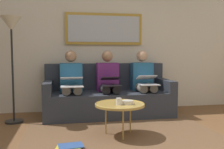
{
  "coord_description": "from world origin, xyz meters",
  "views": [
    {
      "loc": [
        0.78,
        2.42,
        1.1
      ],
      "look_at": [
        0.0,
        -1.7,
        0.75
      ],
      "focal_mm": 41.82,
      "sensor_mm": 36.0,
      "label": 1
    }
  ],
  "objects": [
    {
      "name": "wall_rear",
      "position": [
        0.0,
        -2.6,
        1.3
      ],
      "size": [
        6.0,
        0.12,
        2.6
      ],
      "primitive_type": "cube",
      "color": "beige",
      "rests_on": "ground_plane"
    },
    {
      "name": "area_rug",
      "position": [
        0.0,
        -0.85,
        0.0
      ],
      "size": [
        2.6,
        1.8,
        0.01
      ],
      "primitive_type": "cube",
      "color": "brown",
      "rests_on": "ground_plane"
    },
    {
      "name": "couch",
      "position": [
        0.0,
        -2.12,
        0.31
      ],
      "size": [
        2.2,
        0.9,
        0.9
      ],
      "color": "#2D333D",
      "rests_on": "ground_plane"
    },
    {
      "name": "framed_mirror",
      "position": [
        0.0,
        -2.51,
        1.55
      ],
      "size": [
        1.46,
        0.05,
        0.59
      ],
      "color": "#B7892D"
    },
    {
      "name": "coffee_table",
      "position": [
        0.05,
        -0.9,
        0.41
      ],
      "size": [
        0.66,
        0.66,
        0.44
      ],
      "color": "tan",
      "rests_on": "ground_plane"
    },
    {
      "name": "cup",
      "position": [
        0.07,
        -0.84,
        0.47
      ],
      "size": [
        0.07,
        0.07,
        0.09
      ],
      "primitive_type": "cylinder",
      "color": "silver",
      "rests_on": "coffee_table"
    },
    {
      "name": "bowl",
      "position": [
        -0.05,
        -0.86,
        0.45
      ],
      "size": [
        0.14,
        0.14,
        0.05
      ],
      "primitive_type": "cylinder",
      "color": "beige",
      "rests_on": "coffee_table"
    },
    {
      "name": "person_left",
      "position": [
        -0.64,
        -2.05,
        0.61
      ],
      "size": [
        0.38,
        0.58,
        1.14
      ],
      "color": "#235B84",
      "rests_on": "couch"
    },
    {
      "name": "laptop_silver",
      "position": [
        -0.64,
        -1.81,
        0.63
      ],
      "size": [
        0.33,
        0.37,
        0.16
      ],
      "color": "silver"
    },
    {
      "name": "person_middle",
      "position": [
        0.0,
        -2.05,
        0.61
      ],
      "size": [
        0.38,
        0.58,
        1.14
      ],
      "color": "#66236B",
      "rests_on": "couch"
    },
    {
      "name": "laptop_black",
      "position": [
        0.0,
        -1.8,
        0.62
      ],
      "size": [
        0.31,
        0.34,
        0.15
      ],
      "color": "black"
    },
    {
      "name": "person_right",
      "position": [
        0.64,
        -2.05,
        0.61
      ],
      "size": [
        0.38,
        0.58,
        1.14
      ],
      "color": "#235B84",
      "rests_on": "couch"
    },
    {
      "name": "laptop_white",
      "position": [
        0.64,
        -1.81,
        0.63
      ],
      "size": [
        0.36,
        0.37,
        0.15
      ],
      "color": "white"
    },
    {
      "name": "magazine_stack",
      "position": [
        0.72,
        -0.51,
        0.03
      ],
      "size": [
        0.33,
        0.27,
        0.04
      ],
      "color": "red",
      "rests_on": "ground_plane"
    },
    {
      "name": "standing_lamp",
      "position": [
        1.55,
        -1.85,
        1.37
      ],
      "size": [
        0.32,
        0.32,
        1.66
      ],
      "color": "black",
      "rests_on": "ground_plane"
    }
  ]
}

